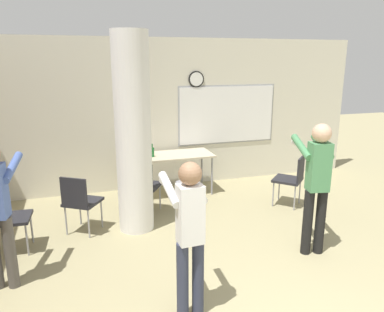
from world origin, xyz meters
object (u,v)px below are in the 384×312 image
at_px(folding_table, 172,157).
at_px(bottle_on_table, 152,152).
at_px(chair_near_pillar, 80,200).
at_px(chair_mid_room, 292,177).
at_px(person_playing_front, 189,228).
at_px(person_playing_side, 317,179).
at_px(chair_by_left_wall, 6,215).
at_px(chair_table_left, 144,183).

distance_m(folding_table, bottle_on_table, 0.41).
height_order(bottle_on_table, chair_near_pillar, bottle_on_table).
bearing_deg(bottle_on_table, chair_mid_room, -27.80).
bearing_deg(person_playing_front, person_playing_side, 20.60).
height_order(chair_by_left_wall, person_playing_side, person_playing_side).
relative_size(chair_near_pillar, person_playing_side, 0.52).
height_order(bottle_on_table, chair_table_left, bottle_on_table).
relative_size(bottle_on_table, person_playing_front, 0.15).
bearing_deg(chair_mid_room, chair_near_pillar, -179.71).
xyz_separation_m(folding_table, person_playing_side, (1.17, -2.64, 0.30)).
bearing_deg(chair_mid_room, chair_table_left, 170.49).
xyz_separation_m(bottle_on_table, chair_by_left_wall, (-2.18, -1.40, -0.32)).
xyz_separation_m(bottle_on_table, chair_near_pillar, (-1.27, -1.14, -0.32)).
distance_m(chair_by_left_wall, person_playing_side, 3.94).
distance_m(chair_table_left, chair_mid_room, 2.46).
xyz_separation_m(folding_table, chair_by_left_wall, (-2.56, -1.46, -0.18)).
bearing_deg(bottle_on_table, chair_table_left, -111.95).
xyz_separation_m(bottle_on_table, chair_table_left, (-0.29, -0.72, -0.32)).
xyz_separation_m(bottle_on_table, person_playing_front, (-0.32, -3.28, 0.08)).
height_order(chair_mid_room, person_playing_front, person_playing_front).
xyz_separation_m(chair_table_left, chair_near_pillar, (-0.98, -0.42, 0.00)).
xyz_separation_m(chair_table_left, person_playing_side, (1.83, -1.86, 0.48)).
distance_m(chair_by_left_wall, person_playing_front, 2.68).
distance_m(chair_table_left, chair_by_left_wall, 2.01).
height_order(folding_table, bottle_on_table, bottle_on_table).
relative_size(bottle_on_table, person_playing_side, 0.14).
relative_size(folding_table, person_playing_side, 0.87).
distance_m(folding_table, chair_near_pillar, 2.05).
relative_size(chair_mid_room, person_playing_front, 0.56).
height_order(folding_table, person_playing_side, person_playing_side).
distance_m(chair_mid_room, person_playing_side, 1.64).
bearing_deg(person_playing_front, chair_near_pillar, 114.05).
distance_m(bottle_on_table, chair_by_left_wall, 2.62).
height_order(chair_table_left, chair_mid_room, same).
bearing_deg(person_playing_side, person_playing_front, -159.40).
bearing_deg(chair_mid_room, chair_by_left_wall, -176.39).
bearing_deg(person_playing_side, chair_mid_room, 67.68).
bearing_deg(chair_mid_room, person_playing_side, -112.32).
bearing_deg(folding_table, bottle_on_table, -171.67).
relative_size(chair_near_pillar, chair_mid_room, 1.00).
height_order(folding_table, chair_table_left, chair_table_left).
bearing_deg(chair_by_left_wall, person_playing_front, -45.21).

